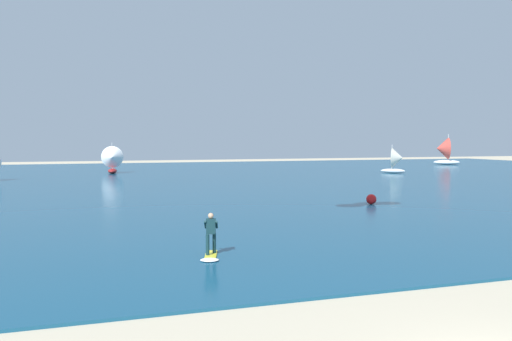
% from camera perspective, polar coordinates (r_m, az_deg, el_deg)
% --- Properties ---
extents(ocean, '(160.00, 90.00, 0.10)m').
position_cam_1_polar(ocean, '(58.98, -10.04, -1.08)').
color(ocean, navy).
rests_on(ocean, ground).
extents(kitesurfer, '(1.09, 2.03, 1.67)m').
position_cam_1_polar(kitesurfer, '(20.13, -5.07, -7.82)').
color(kitesurfer, yellow).
rests_on(kitesurfer, ocean).
extents(sailboat_mid_right, '(3.03, 3.56, 4.13)m').
position_cam_1_polar(sailboat_mid_right, '(71.58, -15.71, 1.19)').
color(sailboat_mid_right, maroon).
rests_on(sailboat_mid_right, ocean).
extents(sailboat_near_shore, '(3.49, 3.36, 3.90)m').
position_cam_1_polar(sailboat_near_shore, '(72.15, 15.37, 1.12)').
color(sailboat_near_shore, silver).
rests_on(sailboat_near_shore, ocean).
extents(sailboat_outermost, '(4.94, 4.42, 5.55)m').
position_cam_1_polar(sailboat_outermost, '(99.55, 20.10, 2.07)').
color(sailboat_outermost, white).
rests_on(sailboat_outermost, ocean).
extents(marker_buoy, '(0.71, 0.71, 0.71)m').
position_cam_1_polar(marker_buoy, '(36.95, 12.70, -3.14)').
color(marker_buoy, red).
rests_on(marker_buoy, ocean).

